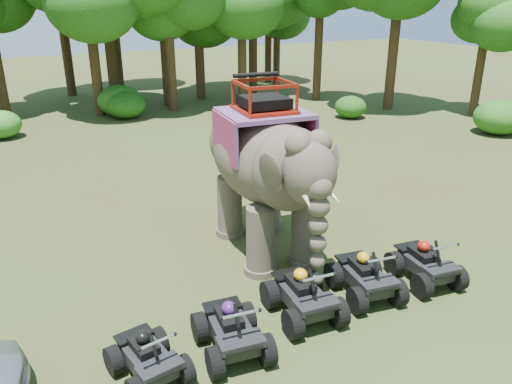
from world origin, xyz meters
TOP-DOWN VIEW (x-y plane):
  - ground at (0.00, 0.00)m, footprint 110.00×110.00m
  - elephant at (0.48, 1.57)m, footprint 3.07×5.85m
  - atv_0 at (-3.88, -1.87)m, footprint 1.37×1.72m
  - atv_1 at (-2.21, -1.93)m, footprint 1.48×1.89m
  - atv_2 at (-0.33, -1.60)m, footprint 1.49×1.93m
  - atv_3 at (1.39, -1.60)m, footprint 1.54×1.93m
  - atv_4 at (3.09, -1.81)m, footprint 1.47×1.86m
  - tree_0 at (0.00, 20.67)m, footprint 6.54×6.54m
  - tree_1 at (4.22, 19.82)m, footprint 5.62×5.62m
  - tree_2 at (8.91, 19.75)m, footprint 5.90×5.90m
  - tree_3 at (13.88, 18.54)m, footprint 5.55×5.55m
  - tree_4 at (16.14, 14.01)m, footprint 6.80×6.80m
  - tree_5 at (19.41, 10.37)m, footprint 4.67×4.67m
  - tree_27 at (-0.44, 27.92)m, footprint 7.63×7.63m
  - tree_28 at (14.66, 26.57)m, footprint 5.48×5.48m
  - tree_29 at (2.83, 27.28)m, footprint 6.83×6.83m
  - tree_30 at (1.32, 22.40)m, footprint 7.30×7.30m
  - tree_31 at (4.45, 21.47)m, footprint 6.67×6.67m
  - tree_32 at (11.08, 22.40)m, footprint 6.82×6.82m
  - tree_33 at (7.21, 22.69)m, footprint 7.46×7.46m
  - tree_34 at (14.65, 25.22)m, footprint 5.50×5.50m
  - tree_36 at (7.11, 22.55)m, footprint 5.38×5.38m

SIDE VIEW (x-z plane):
  - ground at x=0.00m, z-range 0.00..0.00m
  - atv_0 at x=-3.88m, z-range 0.00..1.16m
  - atv_4 at x=3.09m, z-range 0.00..1.27m
  - atv_1 at x=-2.21m, z-range 0.00..1.29m
  - atv_3 at x=1.39m, z-range 0.00..1.30m
  - atv_2 at x=-0.33m, z-range 0.00..1.34m
  - elephant at x=0.48m, z-range 0.00..4.71m
  - tree_5 at x=19.41m, z-range 0.00..6.68m
  - tree_36 at x=7.11m, z-range 0.00..7.69m
  - tree_28 at x=14.66m, z-range 0.00..7.82m
  - tree_34 at x=14.65m, z-range 0.00..7.86m
  - tree_3 at x=13.88m, z-range 0.00..7.93m
  - tree_1 at x=4.22m, z-range 0.00..8.03m
  - tree_2 at x=8.91m, z-range 0.00..8.42m
  - tree_0 at x=0.00m, z-range 0.00..9.34m
  - tree_31 at x=4.45m, z-range 0.00..9.53m
  - tree_4 at x=16.14m, z-range 0.00..9.71m
  - tree_32 at x=11.08m, z-range 0.00..9.74m
  - tree_29 at x=2.83m, z-range 0.00..9.76m
  - tree_30 at x=1.32m, z-range 0.00..10.43m
  - tree_33 at x=7.21m, z-range 0.00..10.65m
  - tree_27 at x=-0.44m, z-range 0.00..10.90m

